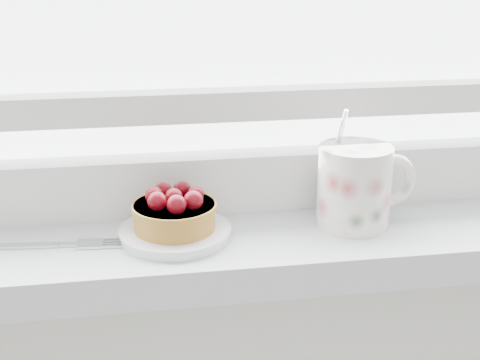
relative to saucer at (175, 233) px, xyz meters
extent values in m
cube|color=silver|center=(0.07, 0.01, -0.03)|extent=(1.60, 0.20, 0.04)
cube|color=white|center=(0.07, 0.08, 0.03)|extent=(1.30, 0.05, 0.07)
cube|color=white|center=(0.07, 0.08, 0.12)|extent=(1.30, 0.04, 0.04)
cylinder|color=white|center=(0.00, 0.00, 0.00)|extent=(0.12, 0.12, 0.01)
cylinder|color=#996621|center=(0.00, 0.00, 0.02)|extent=(0.09, 0.09, 0.03)
cylinder|color=#996621|center=(0.00, 0.00, 0.03)|extent=(0.09, 0.09, 0.01)
sphere|color=#440006|center=(0.00, 0.00, 0.04)|extent=(0.02, 0.02, 0.02)
sphere|color=#440006|center=(0.02, 0.01, 0.04)|extent=(0.02, 0.02, 0.02)
sphere|color=#440006|center=(0.01, 0.02, 0.04)|extent=(0.02, 0.02, 0.02)
sphere|color=#440006|center=(-0.01, 0.02, 0.04)|extent=(0.02, 0.02, 0.02)
sphere|color=#440006|center=(-0.02, 0.01, 0.04)|extent=(0.02, 0.02, 0.02)
sphere|color=#440006|center=(-0.02, -0.01, 0.04)|extent=(0.02, 0.02, 0.02)
sphere|color=#440006|center=(0.00, -0.03, 0.04)|extent=(0.02, 0.02, 0.02)
sphere|color=#440006|center=(0.02, -0.02, 0.04)|extent=(0.02, 0.02, 0.02)
cylinder|color=white|center=(0.21, 0.01, 0.04)|extent=(0.09, 0.09, 0.09)
cylinder|color=black|center=(0.21, 0.01, 0.08)|extent=(0.07, 0.07, 0.01)
torus|color=white|center=(0.25, 0.01, 0.04)|extent=(0.07, 0.02, 0.06)
cylinder|color=silver|center=(0.19, 0.02, 0.10)|extent=(0.01, 0.02, 0.06)
cube|color=silver|center=(-0.18, 0.00, 0.00)|extent=(0.10, 0.02, 0.00)
cube|color=silver|center=(-0.12, 0.00, 0.00)|extent=(0.02, 0.01, 0.00)
cube|color=silver|center=(-0.09, 0.00, 0.00)|extent=(0.03, 0.03, 0.00)
cube|color=silver|center=(-0.06, -0.02, 0.00)|extent=(0.03, 0.01, 0.00)
cube|color=silver|center=(-0.06, -0.01, 0.00)|extent=(0.03, 0.01, 0.00)
cube|color=silver|center=(-0.06, 0.00, 0.00)|extent=(0.03, 0.01, 0.00)
cube|color=silver|center=(-0.06, 0.00, 0.00)|extent=(0.03, 0.01, 0.00)
camera|label=1|loc=(-0.04, -0.68, 0.30)|focal=50.00mm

